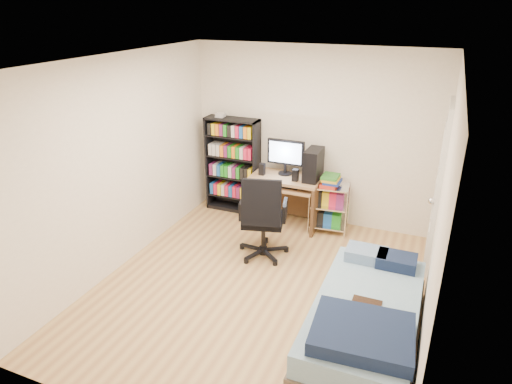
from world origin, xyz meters
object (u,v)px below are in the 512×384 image
at_px(media_shelf, 233,164).
at_px(computer_desk, 294,181).
at_px(office_chair, 263,231).
at_px(bed, 365,319).

bearing_deg(media_shelf, computer_desk, -7.68).
distance_m(office_chair, bed, 1.84).
bearing_deg(computer_desk, bed, -56.10).
distance_m(media_shelf, computer_desk, 1.02).
distance_m(media_shelf, office_chair, 1.54).
relative_size(media_shelf, bed, 0.78).
relative_size(media_shelf, office_chair, 1.36).
relative_size(computer_desk, office_chair, 1.12).
distance_m(computer_desk, bed, 2.57).
xyz_separation_m(media_shelf, computer_desk, (1.01, -0.14, -0.08)).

